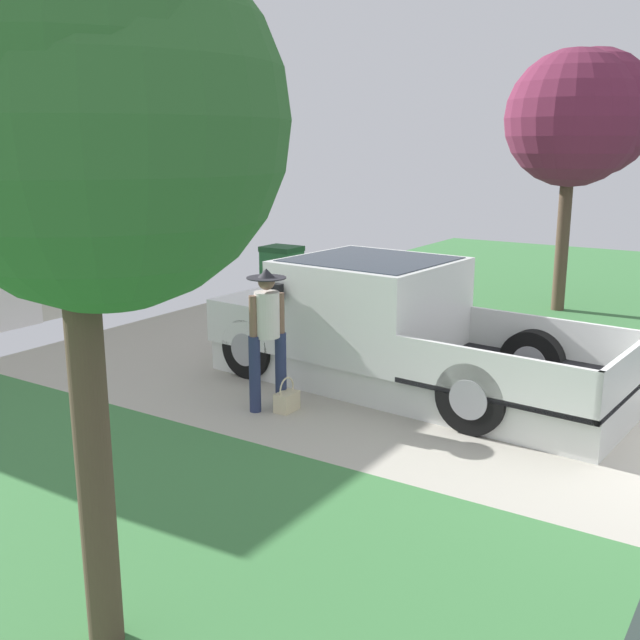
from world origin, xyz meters
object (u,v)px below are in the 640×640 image
at_px(pickup_truck, 380,329).
at_px(wheeled_trash_bin, 282,271).
at_px(person_with_hat, 267,329).
at_px(neighbor_tree, 96,100).
at_px(handbag, 287,400).
at_px(front_yard_tree, 582,117).

distance_m(pickup_truck, wheeled_trash_bin, 5.45).
bearing_deg(person_with_hat, pickup_truck, 8.07).
height_order(neighbor_tree, wheeled_trash_bin, neighbor_tree).
height_order(person_with_hat, wheeled_trash_bin, person_with_hat).
xyz_separation_m(handbag, front_yard_tree, (7.30, -1.26, 3.37)).
bearing_deg(wheeled_trash_bin, person_with_hat, -145.67).
bearing_deg(pickup_truck, wheeled_trash_bin, 53.54).
xyz_separation_m(handbag, wheeled_trash_bin, (5.08, 3.73, 0.45)).
bearing_deg(neighbor_tree, wheeled_trash_bin, 30.60).
relative_size(person_with_hat, neighbor_tree, 0.37).
xyz_separation_m(person_with_hat, wheeled_trash_bin, (5.15, 3.51, -0.39)).
relative_size(pickup_truck, person_with_hat, 3.22).
distance_m(handbag, wheeled_trash_bin, 6.32).
bearing_deg(neighbor_tree, pickup_truck, 12.18).
relative_size(handbag, front_yard_tree, 0.09).
distance_m(person_with_hat, wheeled_trash_bin, 6.24).
xyz_separation_m(front_yard_tree, neighbor_tree, (-11.18, -0.31, -0.23)).
xyz_separation_m(pickup_truck, handbag, (-1.52, 0.40, -0.59)).
bearing_deg(neighbor_tree, person_with_hat, 25.07).
height_order(person_with_hat, handbag, person_with_hat).
relative_size(handbag, wheeled_trash_bin, 0.38).
xyz_separation_m(pickup_truck, wheeled_trash_bin, (3.55, 4.13, -0.13)).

